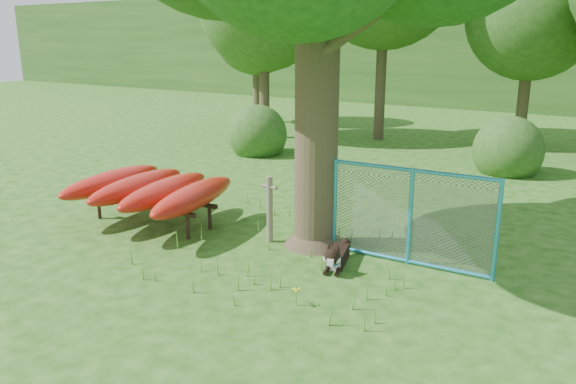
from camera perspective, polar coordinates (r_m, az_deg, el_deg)
The scene contains 12 objects.
ground at distance 8.70m, azimuth -5.47°, elevation -7.94°, with size 80.00×80.00×0.00m, color #1E4E0F.
wooden_post at distance 9.65m, azimuth -1.88°, elevation -1.60°, with size 0.32×0.12×1.17m.
kayak_rack at distance 10.87m, azimuth -13.74°, elevation 0.34°, with size 3.11×2.75×0.91m.
husky_dog at distance 8.76m, azimuth 4.92°, elevation -6.55°, with size 0.49×1.06×0.48m.
fence_section at distance 8.85m, azimuth 12.30°, elevation -2.48°, with size 2.64×0.18×2.57m.
wildflower_clump at distance 7.52m, azimuth 0.82°, elevation -10.02°, with size 0.12×0.10×0.26m.
bg_tree_a at distance 19.92m, azimuth -2.51°, elevation 18.37°, with size 4.40×4.40×6.70m.
bg_tree_c at distance 19.55m, azimuth 23.58°, elevation 16.12°, with size 4.00×4.00×6.12m.
bg_tree_f at distance 23.79m, azimuth -3.24°, elevation 16.05°, with size 3.60×3.60×5.55m.
shrub_left at distance 17.33m, azimuth -3.09°, elevation 3.92°, with size 1.80×1.80×1.80m, color #244D19.
shrub_mid at distance 15.89m, azimuth 21.25°, elevation 1.83°, with size 1.80×1.80×1.80m, color #244D19.
wooded_hillside at distance 34.59m, azimuth 25.36°, elevation 13.21°, with size 80.00×12.00×6.00m, color #244D19.
Camera 1 is at (5.02, -6.22, 3.43)m, focal length 35.00 mm.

